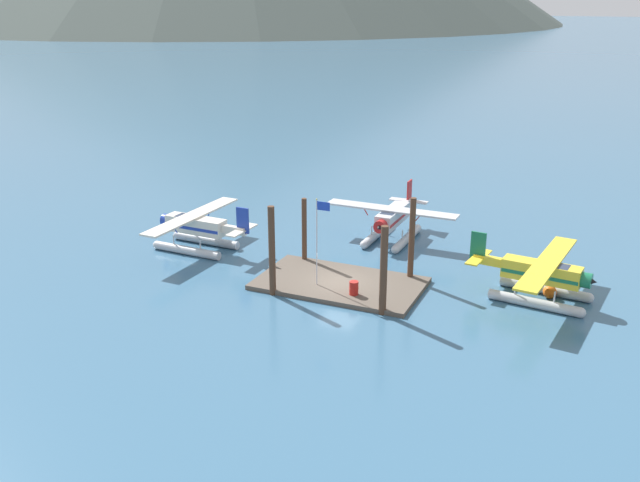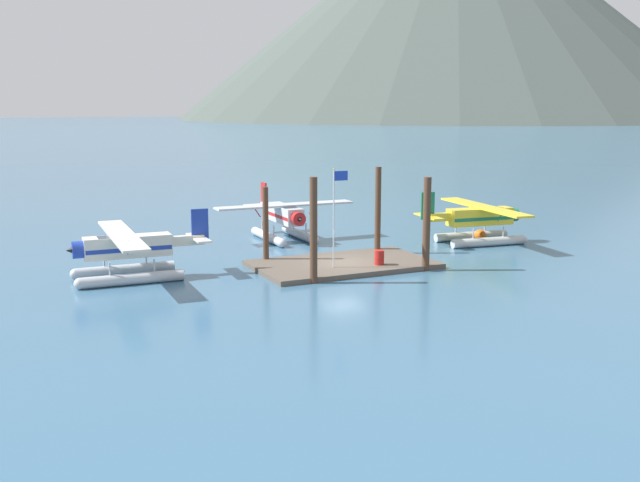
{
  "view_description": "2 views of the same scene",
  "coord_description": "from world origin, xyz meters",
  "px_view_note": "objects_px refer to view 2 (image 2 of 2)",
  "views": [
    {
      "loc": [
        16.19,
        -40.01,
        18.39
      ],
      "look_at": [
        -2.41,
        2.23,
        2.07
      ],
      "focal_mm": 39.56,
      "sensor_mm": 36.0,
      "label": 1
    },
    {
      "loc": [
        -20.26,
        -39.51,
        9.75
      ],
      "look_at": [
        -1.71,
        -0.32,
        1.79
      ],
      "focal_mm": 41.62,
      "sensor_mm": 36.0,
      "label": 2
    }
  ],
  "objects_px": {
    "flagpole": "(336,206)",
    "seaplane_silver_bow_centre": "(284,219)",
    "seaplane_yellow_stbd_fwd": "(480,221)",
    "fuel_drum": "(379,257)",
    "seaplane_cream_port_fwd": "(127,253)",
    "mooring_buoy": "(480,235)"
  },
  "relations": [
    {
      "from": "mooring_buoy",
      "to": "flagpole",
      "type": "bearing_deg",
      "value": -161.97
    },
    {
      "from": "seaplane_yellow_stbd_fwd",
      "to": "seaplane_silver_bow_centre",
      "type": "height_order",
      "value": "same"
    },
    {
      "from": "seaplane_yellow_stbd_fwd",
      "to": "fuel_drum",
      "type": "bearing_deg",
      "value": -157.6
    },
    {
      "from": "flagpole",
      "to": "mooring_buoy",
      "type": "distance_m",
      "value": 15.19
    },
    {
      "from": "seaplane_silver_bow_centre",
      "to": "seaplane_yellow_stbd_fwd",
      "type": "bearing_deg",
      "value": -30.66
    },
    {
      "from": "flagpole",
      "to": "seaplane_silver_bow_centre",
      "type": "distance_m",
      "value": 11.47
    },
    {
      "from": "flagpole",
      "to": "seaplane_cream_port_fwd",
      "type": "bearing_deg",
      "value": 164.44
    },
    {
      "from": "flagpole",
      "to": "seaplane_silver_bow_centre",
      "type": "xyz_separation_m",
      "value": [
        1.34,
        11.14,
        -2.38
      ]
    },
    {
      "from": "flagpole",
      "to": "seaplane_cream_port_fwd",
      "type": "relative_size",
      "value": 0.56
    },
    {
      "from": "mooring_buoy",
      "to": "seaplane_silver_bow_centre",
      "type": "bearing_deg",
      "value": 152.67
    },
    {
      "from": "fuel_drum",
      "to": "seaplane_cream_port_fwd",
      "type": "height_order",
      "value": "seaplane_cream_port_fwd"
    },
    {
      "from": "seaplane_silver_bow_centre",
      "to": "mooring_buoy",
      "type": "bearing_deg",
      "value": -27.33
    },
    {
      "from": "seaplane_yellow_stbd_fwd",
      "to": "seaplane_silver_bow_centre",
      "type": "distance_m",
      "value": 14.14
    },
    {
      "from": "flagpole",
      "to": "mooring_buoy",
      "type": "bearing_deg",
      "value": 18.03
    },
    {
      "from": "mooring_buoy",
      "to": "seaplane_yellow_stbd_fwd",
      "type": "height_order",
      "value": "seaplane_yellow_stbd_fwd"
    },
    {
      "from": "flagpole",
      "to": "fuel_drum",
      "type": "height_order",
      "value": "flagpole"
    },
    {
      "from": "flagpole",
      "to": "seaplane_yellow_stbd_fwd",
      "type": "relative_size",
      "value": 0.56
    },
    {
      "from": "fuel_drum",
      "to": "seaplane_silver_bow_centre",
      "type": "bearing_deg",
      "value": 96.53
    },
    {
      "from": "fuel_drum",
      "to": "seaplane_yellow_stbd_fwd",
      "type": "distance_m",
      "value": 11.74
    },
    {
      "from": "fuel_drum",
      "to": "seaplane_silver_bow_centre",
      "type": "height_order",
      "value": "seaplane_silver_bow_centre"
    },
    {
      "from": "mooring_buoy",
      "to": "seaplane_yellow_stbd_fwd",
      "type": "xyz_separation_m",
      "value": [
        -0.55,
        -0.64,
        1.15
      ]
    },
    {
      "from": "flagpole",
      "to": "seaplane_yellow_stbd_fwd",
      "type": "bearing_deg",
      "value": 16.23
    }
  ]
}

